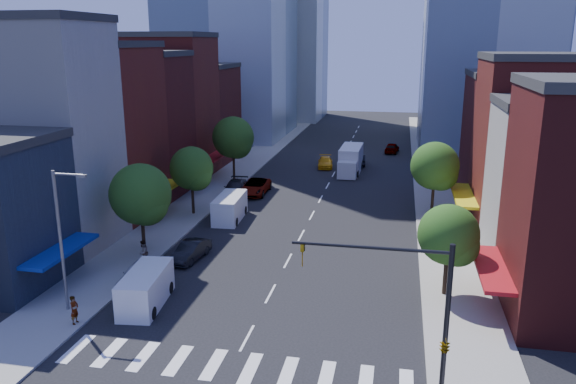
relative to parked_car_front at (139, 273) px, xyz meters
The scene contains 30 objects.
ground 11.04m from the parked_car_front, 31.57° to the right, with size 220.00×220.00×0.00m, color black.
sidewalk_left 34.38m from the parked_car_front, 95.20° to the left, with size 5.00×120.00×0.15m, color gray.
sidewalk_right 40.64m from the parked_car_front, 57.41° to the left, with size 5.00×120.00×0.15m, color gray.
crosswalk 12.87m from the parked_car_front, 43.05° to the right, with size 19.00×3.00×0.01m, color silver.
bldg_left_1 15.53m from the parked_car_front, 151.78° to the left, with size 12.00×8.00×18.00m, color silver.
bldg_left_2 20.10m from the parked_car_front, 128.25° to the left, with size 12.00×9.00×16.00m, color maroon.
bldg_left_3 26.83m from the parked_car_front, 116.56° to the left, with size 12.00×8.00×15.00m, color #4A1312.
bldg_left_4 34.66m from the parked_car_front, 110.10° to the left, with size 12.00×9.00×17.00m, color maroon.
bldg_left_5 43.22m from the parked_car_front, 105.73° to the left, with size 12.00×10.00×13.00m, color #4A1312.
bldg_right_2 36.07m from the parked_car_front, 30.97° to the left, with size 12.00×10.00×15.00m, color maroon.
bldg_right_3 41.87m from the parked_car_front, 42.90° to the left, with size 12.00×10.00×13.00m, color #4A1312.
traffic_signal 22.14m from the parked_car_front, 27.97° to the right, with size 7.24×2.24×8.00m.
streetlight 6.98m from the parked_car_front, 116.93° to the right, with size 2.25×0.25×9.00m.
tree_left_near 6.86m from the parked_car_front, 110.84° to the left, with size 4.80×4.80×7.30m.
tree_left_mid 16.70m from the parked_car_front, 96.93° to the left, with size 4.20×4.20×6.65m.
tree_left_far 30.54m from the parked_car_front, 93.72° to the left, with size 5.00×5.00×7.75m.
tree_right_near 21.42m from the parked_car_front, ahead, with size 4.00×4.00×6.20m.
tree_right_far 29.42m from the parked_car_front, 43.78° to the left, with size 4.60×4.60×7.20m.
parked_car_front is the anchor object (origin of this frame).
parked_car_second 5.32m from the parked_car_front, 69.27° to the left, with size 1.54×4.41×1.45m, color black.
parked_car_third 25.03m from the parked_car_front, 85.68° to the left, with size 2.73×5.91×1.64m, color #999999.
parked_car_rear 23.95m from the parked_car_front, 90.28° to the left, with size 2.27×5.58×1.62m, color black.
cargo_van_near 3.65m from the parked_car_front, 58.46° to the right, with size 2.78×5.66×2.32m.
cargo_van_far 15.41m from the parked_car_front, 82.95° to the left, with size 2.52×5.68×2.37m.
taxi 40.87m from the parked_car_front, 79.04° to the left, with size 1.93×4.75×1.38m, color #F2A80C.
traffic_car_oncoming 44.31m from the parked_car_front, 74.11° to the left, with size 1.58×4.52×1.49m, color black.
traffic_car_far 54.82m from the parked_car_front, 72.57° to the left, with size 1.81×4.51×1.54m, color #999999.
box_truck 39.19m from the parked_car_front, 73.09° to the left, with size 2.75×8.42×3.37m.
pedestrian_near 6.45m from the parked_car_front, 99.97° to the right, with size 0.65×0.42×1.77m, color #999999.
pedestrian_far 3.21m from the parked_car_front, 110.48° to the left, with size 0.94×0.73×1.93m, color #999999.
Camera 1 is at (8.00, -27.98, 16.54)m, focal length 35.00 mm.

